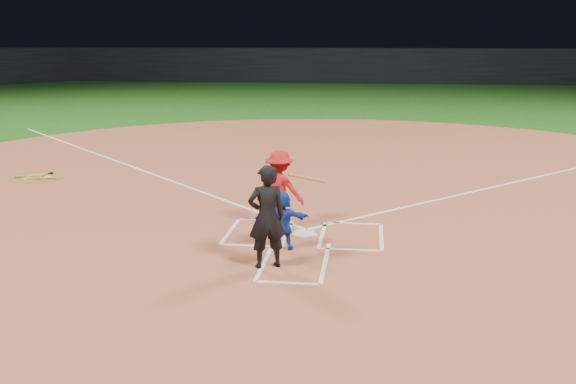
# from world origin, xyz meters

# --- Properties ---
(ground) EXTENTS (120.00, 120.00, 0.00)m
(ground) POSITION_xyz_m (0.00, 0.00, 0.00)
(ground) COLOR #184C13
(ground) RESTS_ON ground
(home_plate_dirt) EXTENTS (28.00, 28.00, 0.01)m
(home_plate_dirt) POSITION_xyz_m (0.00, 6.00, 0.01)
(home_plate_dirt) COLOR #9A4D32
(home_plate_dirt) RESTS_ON ground
(stadium_wall_far) EXTENTS (80.00, 1.20, 3.20)m
(stadium_wall_far) POSITION_xyz_m (0.00, 48.00, 1.60)
(stadium_wall_far) COLOR black
(stadium_wall_far) RESTS_ON ground
(home_plate) EXTENTS (0.60, 0.60, 0.02)m
(home_plate) POSITION_xyz_m (0.00, 0.00, 0.02)
(home_plate) COLOR silver
(home_plate) RESTS_ON home_plate_dirt
(on_deck_circle) EXTENTS (1.70, 1.70, 0.01)m
(on_deck_circle) POSITION_xyz_m (-8.45, 4.65, 0.02)
(on_deck_circle) COLOR brown
(on_deck_circle) RESTS_ON home_plate_dirt
(on_deck_logo) EXTENTS (0.80, 0.80, 0.00)m
(on_deck_logo) POSITION_xyz_m (-8.45, 4.65, 0.02)
(on_deck_logo) COLOR yellow
(on_deck_logo) RESTS_ON on_deck_circle
(on_deck_bat_a) EXTENTS (0.09, 0.84, 0.06)m
(on_deck_bat_a) POSITION_xyz_m (-8.30, 4.90, 0.05)
(on_deck_bat_a) COLOR #A2683B
(on_deck_bat_a) RESTS_ON on_deck_circle
(on_deck_bat_b) EXTENTS (0.80, 0.37, 0.06)m
(on_deck_bat_b) POSITION_xyz_m (-8.65, 4.55, 0.05)
(on_deck_bat_b) COLOR olive
(on_deck_bat_b) RESTS_ON on_deck_circle
(on_deck_bat_c) EXTENTS (0.84, 0.18, 0.06)m
(on_deck_bat_c) POSITION_xyz_m (-8.15, 4.35, 0.05)
(on_deck_bat_c) COLOR #AA6F3E
(on_deck_bat_c) RESTS_ON on_deck_circle
(bat_weight_donut) EXTENTS (0.19, 0.19, 0.05)m
(bat_weight_donut) POSITION_xyz_m (-8.25, 5.05, 0.05)
(bat_weight_donut) COLOR black
(bat_weight_donut) RESTS_ON on_deck_circle
(catcher) EXTENTS (1.12, 0.59, 1.16)m
(catcher) POSITION_xyz_m (-0.32, -1.06, 0.59)
(catcher) COLOR #153AB0
(catcher) RESTS_ON home_plate_dirt
(umpire) EXTENTS (0.80, 0.68, 1.86)m
(umpire) POSITION_xyz_m (-0.46, -2.06, 0.94)
(umpire) COLOR black
(umpire) RESTS_ON home_plate_dirt
(chalk_markings) EXTENTS (28.35, 17.32, 0.01)m
(chalk_markings) POSITION_xyz_m (0.00, 5.29, 0.01)
(chalk_markings) COLOR white
(chalk_markings) RESTS_ON home_plate_dirt
(batter_at_plate) EXTENTS (1.59, 0.89, 1.68)m
(batter_at_plate) POSITION_xyz_m (-0.59, 0.42, 0.85)
(batter_at_plate) COLOR red
(batter_at_plate) RESTS_ON home_plate_dirt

